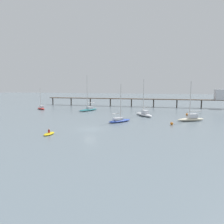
# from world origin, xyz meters

# --- Properties ---
(ground_plane) EXTENTS (400.00, 400.00, 0.00)m
(ground_plane) POSITION_xyz_m (0.00, 0.00, 0.00)
(ground_plane) COLOR slate
(pier) EXTENTS (78.88, 5.36, 7.68)m
(pier) POSITION_xyz_m (17.00, 50.49, 4.32)
(pier) COLOR brown
(pier) RESTS_ON ground_plane
(sailboat_blue) EXTENTS (5.58, 6.68, 9.54)m
(sailboat_blue) POSITION_xyz_m (3.98, 10.06, 0.59)
(sailboat_blue) COLOR #2D4CB7
(sailboat_blue) RESTS_ON ground_plane
(sailboat_red) EXTENTS (5.89, 4.93, 8.07)m
(sailboat_red) POSITION_xyz_m (-31.66, 29.39, 0.58)
(sailboat_red) COLOR red
(sailboat_red) RESTS_ON ground_plane
(sailboat_cream) EXTENTS (7.51, 5.12, 10.24)m
(sailboat_cream) POSITION_xyz_m (21.52, 16.52, 0.76)
(sailboat_cream) COLOR beige
(sailboat_cream) RESTS_ON ground_plane
(sailboat_teal) EXTENTS (5.42, 8.75, 12.77)m
(sailboat_teal) POSITION_xyz_m (-12.34, 30.07, 0.72)
(sailboat_teal) COLOR #1E727A
(sailboat_teal) RESTS_ON ground_plane
(sailboat_white) EXTENTS (6.71, 7.90, 10.96)m
(sailboat_white) POSITION_xyz_m (8.73, 22.20, 0.74)
(sailboat_white) COLOR white
(sailboat_white) RESTS_ON ground_plane
(dinghy_yellow) EXTENTS (1.32, 2.93, 1.14)m
(dinghy_yellow) POSITION_xyz_m (-5.64, -6.45, 0.21)
(dinghy_yellow) COLOR yellow
(dinghy_yellow) RESTS_ON ground_plane
(mooring_buoy_near) EXTENTS (0.77, 0.77, 0.77)m
(mooring_buoy_near) POSITION_xyz_m (21.34, 26.37, 0.38)
(mooring_buoy_near) COLOR orange
(mooring_buoy_near) RESTS_ON ground_plane
(mooring_buoy_far) EXTENTS (0.70, 0.70, 0.70)m
(mooring_buoy_far) POSITION_xyz_m (16.60, 9.36, 0.35)
(mooring_buoy_far) COLOR orange
(mooring_buoy_far) RESTS_ON ground_plane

